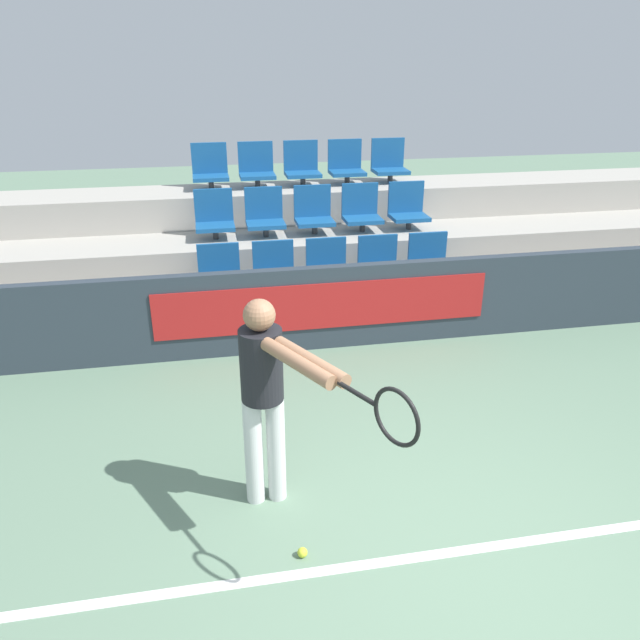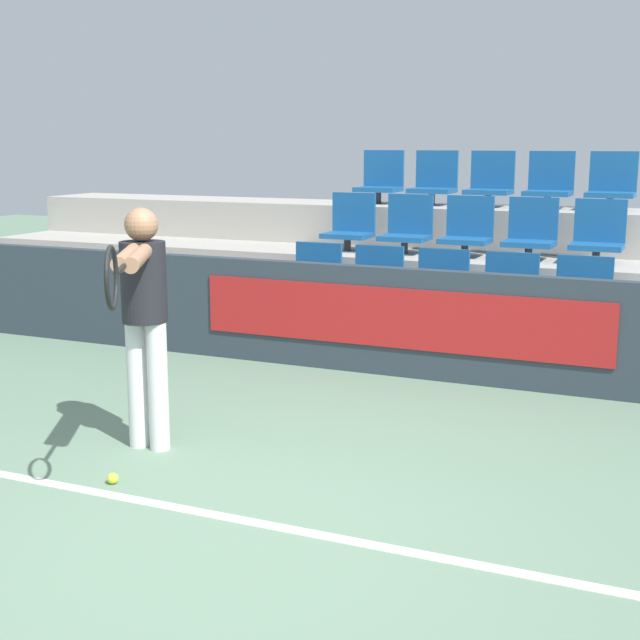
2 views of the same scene
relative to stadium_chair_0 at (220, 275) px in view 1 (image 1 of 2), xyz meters
The scene contains 23 objects.
ground_plane 4.17m from the stadium_chair_0, 72.56° to the right, with size 30.00×30.00×0.00m, color slate.
court_baseline 4.05m from the stadium_chair_0, 72.01° to the right, with size 6.21×0.08×0.01m.
barrier_wall 1.41m from the stadium_chair_0, 28.05° to the right, with size 11.31×0.14×0.92m.
bleacher_tier_front 1.32m from the stadium_chair_0, ahead, with size 10.91×0.90×0.42m.
bleacher_tier_middle 1.48m from the stadium_chair_0, 32.41° to the left, with size 10.91×0.90×0.85m.
bleacher_tier_back 2.09m from the stadium_chair_0, 53.83° to the left, with size 10.91×0.90×1.27m.
stadium_chair_0 is the anchor object (origin of this frame).
stadium_chair_1 0.62m from the stadium_chair_0, ahead, with size 0.47×0.39×0.58m.
stadium_chair_2 1.23m from the stadium_chair_0, ahead, with size 0.47×0.39×0.58m.
stadium_chair_3 1.85m from the stadium_chair_0, ahead, with size 0.47×0.39×0.58m.
stadium_chair_4 2.47m from the stadium_chair_0, ahead, with size 0.47×0.39×0.58m.
stadium_chair_5 1.00m from the stadium_chair_0, 90.00° to the left, with size 0.47×0.39×0.58m.
stadium_chair_6 1.17m from the stadium_chair_0, 55.71° to the left, with size 0.47×0.39×0.58m.
stadium_chair_7 1.59m from the stadium_chair_0, 36.25° to the left, with size 0.47×0.39×0.58m.
stadium_chair_8 2.10m from the stadium_chair_0, 26.05° to the left, with size 0.47×0.39×0.58m.
stadium_chair_9 2.66m from the stadium_chair_0, 20.13° to the left, with size 0.47×0.39×0.58m.
stadium_chair_10 2.00m from the stadium_chair_0, 90.00° to the left, with size 0.47×0.39×0.58m.
stadium_chair_11 2.09m from the stadium_chair_0, 71.17° to the left, with size 0.47×0.39×0.58m.
stadium_chair_12 2.35m from the stadium_chair_0, 55.71° to the left, with size 0.47×0.39×0.58m.
stadium_chair_13 2.72m from the stadium_chair_0, 44.35° to the left, with size 0.47×0.39×0.58m.
stadium_chair_14 3.17m from the stadium_chair_0, 36.25° to the left, with size 0.47×0.39×0.58m.
tennis_player 3.13m from the stadium_chair_0, 85.95° to the right, with size 0.81×1.38×1.56m.
tennis_ball 3.72m from the stadium_chair_0, 84.64° to the right, with size 0.07×0.07×0.07m.
Camera 1 is at (-1.35, -2.76, 3.02)m, focal length 35.00 mm.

